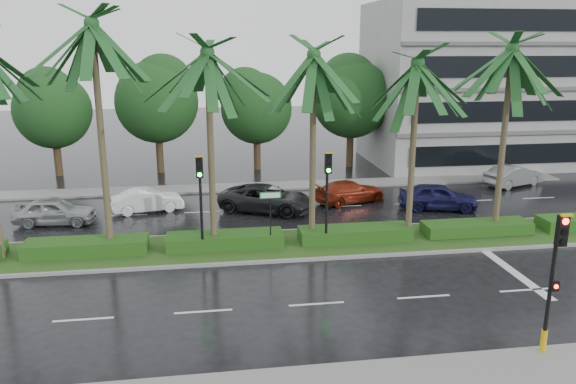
{
  "coord_description": "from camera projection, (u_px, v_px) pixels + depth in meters",
  "views": [
    {
      "loc": [
        -3.68,
        -22.96,
        8.99
      ],
      "look_at": [
        -0.07,
        1.5,
        2.44
      ],
      "focal_mm": 35.0,
      "sensor_mm": 36.0,
      "label": 1
    }
  ],
  "objects": [
    {
      "name": "bg_trees",
      "position": [
        256.0,
        100.0,
        40.29
      ],
      "size": [
        33.2,
        5.8,
        8.38
      ],
      "color": "#3B2B1A",
      "rests_on": "ground"
    },
    {
      "name": "car_darkgrey",
      "position": [
        267.0,
        198.0,
        30.94
      ],
      "size": [
        4.33,
        5.74,
        1.45
      ],
      "primitive_type": "imported",
      "rotation": [
        0.0,
        0.0,
        1.15
      ],
      "color": "black",
      "rests_on": "ground"
    },
    {
      "name": "signal_near",
      "position": [
        554.0,
        278.0,
        16.01
      ],
      "size": [
        0.34,
        0.45,
        4.36
      ],
      "color": "black",
      "rests_on": "near_sidewalk"
    },
    {
      "name": "building",
      "position": [
        477.0,
        84.0,
        42.86
      ],
      "size": [
        16.0,
        10.0,
        12.0
      ],
      "primitive_type": "cube",
      "color": "gray",
      "rests_on": "ground"
    },
    {
      "name": "car_red",
      "position": [
        350.0,
        192.0,
        32.73
      ],
      "size": [
        3.12,
        4.71,
        1.27
      ],
      "primitive_type": "imported",
      "rotation": [
        0.0,
        0.0,
        1.91
      ],
      "color": "maroon",
      "rests_on": "ground"
    },
    {
      "name": "signal_median_left",
      "position": [
        200.0,
        190.0,
        23.73
      ],
      "size": [
        0.34,
        0.42,
        4.36
      ],
      "color": "black",
      "rests_on": "median"
    },
    {
      "name": "car_blue",
      "position": [
        438.0,
        197.0,
        31.26
      ],
      "size": [
        2.72,
        4.61,
        1.47
      ],
      "primitive_type": "imported",
      "rotation": [
        0.0,
        0.0,
        1.33
      ],
      "color": "#161643",
      "rests_on": "ground"
    },
    {
      "name": "car_grey",
      "position": [
        513.0,
        176.0,
        36.42
      ],
      "size": [
        2.92,
        4.44,
        1.38
      ],
      "primitive_type": "imported",
      "rotation": [
        0.0,
        0.0,
        1.95
      ],
      "color": "slate",
      "rests_on": "ground"
    },
    {
      "name": "ground",
      "position": [
        294.0,
        254.0,
        24.78
      ],
      "size": [
        120.0,
        120.0,
        0.0
      ],
      "primitive_type": "plane",
      "color": "black",
      "rests_on": "ground"
    },
    {
      "name": "signal_median_right",
      "position": [
        327.0,
        185.0,
        24.51
      ],
      "size": [
        0.34,
        0.42,
        4.36
      ],
      "color": "black",
      "rests_on": "median"
    },
    {
      "name": "lane_markings",
      "position": [
        364.0,
        253.0,
        24.8
      ],
      "size": [
        34.0,
        13.06,
        0.01
      ],
      "color": "silver",
      "rests_on": "ground"
    },
    {
      "name": "far_sidewalk",
      "position": [
        265.0,
        186.0,
        36.24
      ],
      "size": [
        40.0,
        2.0,
        0.12
      ],
      "primitive_type": "cube",
      "color": "slate",
      "rests_on": "ground"
    },
    {
      "name": "hedge",
      "position": [
        291.0,
        237.0,
        25.62
      ],
      "size": [
        35.2,
        1.4,
        0.6
      ],
      "color": "#174313",
      "rests_on": "median"
    },
    {
      "name": "median",
      "position": [
        291.0,
        244.0,
        25.72
      ],
      "size": [
        36.0,
        4.0,
        0.15
      ],
      "color": "gray",
      "rests_on": "ground"
    },
    {
      "name": "car_white",
      "position": [
        148.0,
        200.0,
        30.88
      ],
      "size": [
        2.13,
        4.03,
        1.26
      ],
      "primitive_type": "imported",
      "rotation": [
        0.0,
        0.0,
        1.79
      ],
      "color": "white",
      "rests_on": "ground"
    },
    {
      "name": "street_sign",
      "position": [
        270.0,
        206.0,
        24.55
      ],
      "size": [
        0.95,
        0.09,
        2.6
      ],
      "color": "black",
      "rests_on": "median"
    },
    {
      "name": "car_silver",
      "position": [
        54.0,
        211.0,
        28.69
      ],
      "size": [
        1.91,
        4.12,
        1.37
      ],
      "primitive_type": "imported",
      "rotation": [
        0.0,
        0.0,
        1.5
      ],
      "color": "#A1A4A8",
      "rests_on": "ground"
    },
    {
      "name": "palm_row",
      "position": [
        262.0,
        64.0,
        23.48
      ],
      "size": [
        26.3,
        4.2,
        10.43
      ],
      "color": "#443B27",
      "rests_on": "median"
    }
  ]
}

